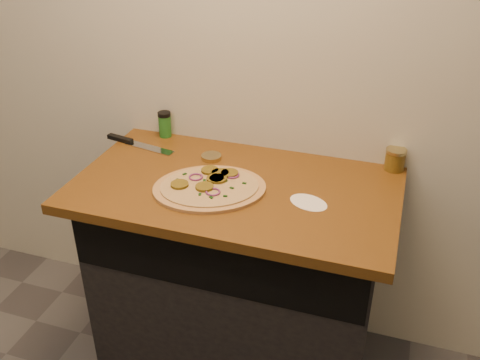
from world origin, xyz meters
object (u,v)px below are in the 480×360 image
(pizza, at_px, (210,187))
(spice_shaker, at_px, (165,124))
(chefs_knife, at_px, (134,143))
(salsa_jar, at_px, (395,159))

(pizza, bearing_deg, spice_shaker, 133.62)
(pizza, distance_m, spice_shaker, 0.51)
(chefs_knife, xyz_separation_m, salsa_jar, (1.07, 0.12, 0.04))
(chefs_knife, bearing_deg, spice_shaker, 51.81)
(chefs_knife, xyz_separation_m, spice_shaker, (0.09, 0.12, 0.05))
(chefs_knife, height_order, salsa_jar, salsa_jar)
(chefs_knife, relative_size, spice_shaker, 2.99)
(chefs_knife, distance_m, salsa_jar, 1.08)
(salsa_jar, xyz_separation_m, spice_shaker, (-0.98, 0.00, 0.01))
(chefs_knife, height_order, spice_shaker, spice_shaker)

